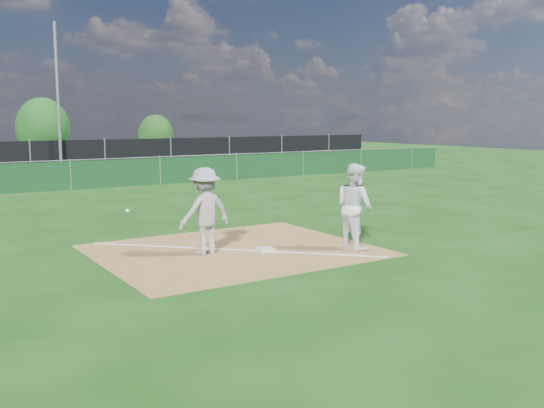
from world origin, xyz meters
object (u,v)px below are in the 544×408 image
Objects in this scene: runner at (354,206)px; tree_mid at (43,128)px; first_base at (266,250)px; light_pole at (58,99)px; car_right at (91,157)px; tree_right at (156,135)px; play_at_first at (205,211)px.

runner is 35.25m from tree_mid.
runner reaches higher than first_base.
light_pole is 4.03× the size of runner.
car_right is at bearing 54.92° from light_pole.
car_right is 0.93× the size of tree_mid.
first_base is at bearing -108.08° from tree_right.
tree_mid reaches higher than car_right.
light_pole is at bearing -98.38° from tree_mid.
tree_right is at bearing -14.29° from runner.
light_pole is 1.93× the size of car_right.
car_right is at bearing -3.40° from runner.
first_base is (-0.96, -22.21, -3.94)m from light_pole.
play_at_first reaches higher than car_right.
play_at_first is at bearing -95.86° from light_pole.
light_pole is 1.79× the size of tree_mid.
tree_mid is at bearing 85.41° from first_base.
tree_mid is at bearing -0.97° from runner.
play_at_first is 34.21m from tree_mid.
tree_right is (12.04, 32.52, 0.69)m from play_at_first.
play_at_first is (-1.27, 0.49, 0.92)m from first_base.
runner is (0.97, -22.98, -3.01)m from light_pole.
tree_right is at bearing 69.68° from play_at_first.
light_pole reaches higher than first_base.
play_at_first is at bearing -96.77° from tree_mid.
first_base is at bearing -20.99° from play_at_first.
runner is (1.94, -0.78, 0.94)m from first_base.
play_at_first reaches higher than first_base.
car_right is 9.92m from tree_right.
car_right is 1.27× the size of tree_right.
play_at_first is (-2.23, -21.72, -3.02)m from light_pole.
tree_mid is (1.80, 12.23, -1.70)m from light_pole.
tree_mid is 1.37× the size of tree_right.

